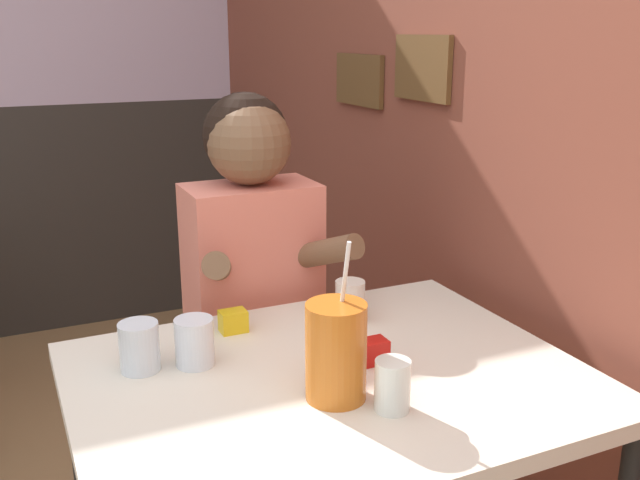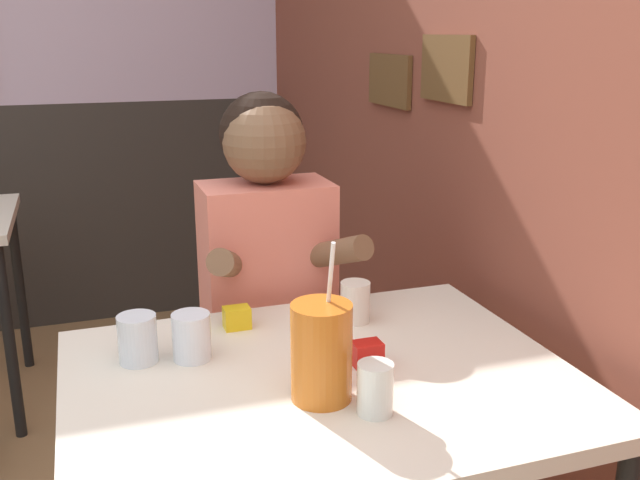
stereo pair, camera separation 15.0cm
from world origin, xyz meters
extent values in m
cube|color=brown|center=(1.27, 1.36, 1.35)|extent=(0.06, 4.73, 2.70)
cube|color=brown|center=(1.23, 0.93, 1.33)|extent=(0.02, 0.27, 0.18)
cube|color=brown|center=(1.23, 1.31, 1.27)|extent=(0.02, 0.30, 0.17)
cube|color=beige|center=(0.66, 0.34, 0.75)|extent=(1.00, 0.78, 0.04)
cylinder|color=black|center=(1.12, 0.69, 0.37)|extent=(0.04, 0.04, 0.74)
cube|color=#EA7F6B|center=(0.69, 0.89, 0.24)|extent=(0.31, 0.20, 0.47)
cube|color=#EA7F6B|center=(0.69, 0.89, 0.76)|extent=(0.34, 0.20, 0.58)
sphere|color=black|center=(0.69, 0.92, 1.17)|extent=(0.22, 0.22, 0.22)
sphere|color=brown|center=(0.69, 0.89, 1.16)|extent=(0.22, 0.22, 0.22)
cylinder|color=brown|center=(0.56, 0.75, 0.89)|extent=(0.14, 0.27, 0.15)
cylinder|color=brown|center=(0.83, 0.75, 0.89)|extent=(0.14, 0.27, 0.15)
cylinder|color=#C6661E|center=(0.63, 0.26, 0.86)|extent=(0.11, 0.11, 0.19)
cylinder|color=white|center=(0.65, 0.26, 1.01)|extent=(0.01, 0.04, 0.14)
cylinder|color=silver|center=(0.43, 0.50, 0.82)|extent=(0.08, 0.08, 0.10)
cylinder|color=silver|center=(0.70, 0.18, 0.82)|extent=(0.07, 0.07, 0.10)
cylinder|color=silver|center=(0.82, 0.58, 0.82)|extent=(0.07, 0.07, 0.10)
cylinder|color=silver|center=(0.32, 0.52, 0.82)|extent=(0.08, 0.08, 0.10)
cube|color=#B7140F|center=(0.76, 0.36, 0.80)|extent=(0.06, 0.04, 0.05)
cube|color=yellow|center=(0.55, 0.63, 0.80)|extent=(0.06, 0.04, 0.05)
camera|label=1|loc=(0.10, -0.81, 1.43)|focal=40.00mm
camera|label=2|loc=(0.24, -0.87, 1.43)|focal=40.00mm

